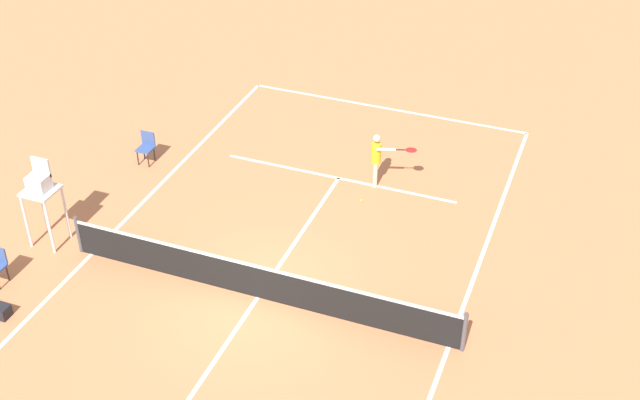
% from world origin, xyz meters
% --- Properties ---
extents(ground_plane, '(60.00, 60.00, 0.00)m').
position_xyz_m(ground_plane, '(0.00, 0.00, 0.00)').
color(ground_plane, '#D37A4C').
extents(court_lines, '(9.36, 20.39, 0.01)m').
position_xyz_m(court_lines, '(0.00, 0.00, 0.00)').
color(court_lines, white).
rests_on(court_lines, ground).
extents(tennis_net, '(9.96, 0.10, 1.07)m').
position_xyz_m(tennis_net, '(0.00, 0.00, 0.50)').
color(tennis_net, '#4C4C51').
rests_on(tennis_net, ground).
extents(player_serving, '(1.29, 0.53, 1.63)m').
position_xyz_m(player_serving, '(-1.13, -5.64, 0.97)').
color(player_serving, beige).
rests_on(player_serving, ground).
extents(tennis_ball, '(0.07, 0.07, 0.07)m').
position_xyz_m(tennis_ball, '(-1.00, -4.70, 0.03)').
color(tennis_ball, '#CCE033').
rests_on(tennis_ball, ground).
extents(umpire_chair, '(0.80, 0.80, 2.41)m').
position_xyz_m(umpire_chair, '(5.90, -0.09, 1.61)').
color(umpire_chair, silver).
rests_on(umpire_chair, ground).
extents(courtside_chair_mid, '(0.44, 0.46, 0.95)m').
position_xyz_m(courtside_chair_mid, '(5.59, -4.40, 0.53)').
color(courtside_chair_mid, '#262626').
rests_on(courtside_chair_mid, ground).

